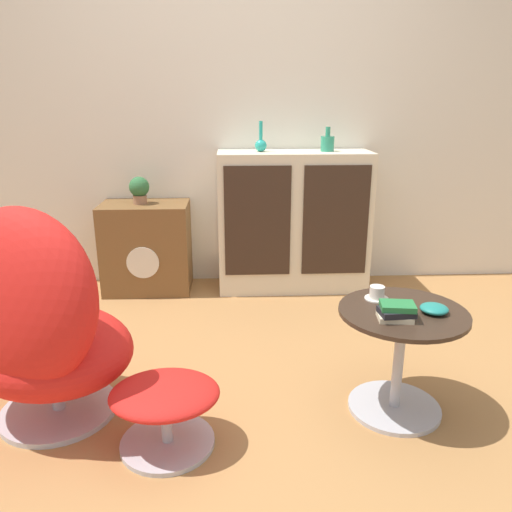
# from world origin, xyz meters

# --- Properties ---
(ground_plane) EXTENTS (12.00, 12.00, 0.00)m
(ground_plane) POSITION_xyz_m (0.00, 0.00, 0.00)
(ground_plane) COLOR #A87542
(wall_back) EXTENTS (6.40, 0.06, 2.60)m
(wall_back) POSITION_xyz_m (0.00, 1.59, 1.30)
(wall_back) COLOR silver
(wall_back) RESTS_ON ground_plane
(sideboard) EXTENTS (1.03, 0.38, 0.96)m
(sideboard) POSITION_xyz_m (0.42, 1.37, 0.48)
(sideboard) COLOR beige
(sideboard) RESTS_ON ground_plane
(tv_console) EXTENTS (0.59, 0.39, 0.62)m
(tv_console) POSITION_xyz_m (-0.60, 1.37, 0.31)
(tv_console) COLOR brown
(tv_console) RESTS_ON ground_plane
(egg_chair) EXTENTS (0.90, 0.86, 0.96)m
(egg_chair) POSITION_xyz_m (-0.79, -0.15, 0.44)
(egg_chair) COLOR #B7B7BC
(egg_chair) RESTS_ON ground_plane
(ottoman) EXTENTS (0.42, 0.37, 0.27)m
(ottoman) POSITION_xyz_m (-0.27, -0.33, 0.19)
(ottoman) COLOR #B7B7BC
(ottoman) RESTS_ON ground_plane
(coffee_table) EXTENTS (0.53, 0.53, 0.47)m
(coffee_table) POSITION_xyz_m (0.70, -0.14, 0.28)
(coffee_table) COLOR #B7B7BC
(coffee_table) RESTS_ON ground_plane
(vase_leftmost) EXTENTS (0.08, 0.08, 0.20)m
(vase_leftmost) POSITION_xyz_m (0.19, 1.37, 1.01)
(vase_leftmost) COLOR teal
(vase_leftmost) RESTS_ON sideboard
(vase_inner_left) EXTENTS (0.09, 0.09, 0.16)m
(vase_inner_left) POSITION_xyz_m (0.64, 1.37, 1.02)
(vase_inner_left) COLOR #2D8E6B
(vase_inner_left) RESTS_ON sideboard
(potted_plant) EXTENTS (0.14, 0.14, 0.18)m
(potted_plant) POSITION_xyz_m (-0.62, 1.37, 0.72)
(potted_plant) COLOR #996B4C
(potted_plant) RESTS_ON tv_console
(teacup) EXTENTS (0.10, 0.10, 0.06)m
(teacup) POSITION_xyz_m (0.62, -0.02, 0.50)
(teacup) COLOR silver
(teacup) RESTS_ON coffee_table
(book_stack) EXTENTS (0.15, 0.11, 0.07)m
(book_stack) POSITION_xyz_m (0.64, -0.22, 0.51)
(book_stack) COLOR beige
(book_stack) RESTS_ON coffee_table
(bowl) EXTENTS (0.11, 0.11, 0.04)m
(bowl) POSITION_xyz_m (0.81, -0.17, 0.49)
(bowl) COLOR #1E7A70
(bowl) RESTS_ON coffee_table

